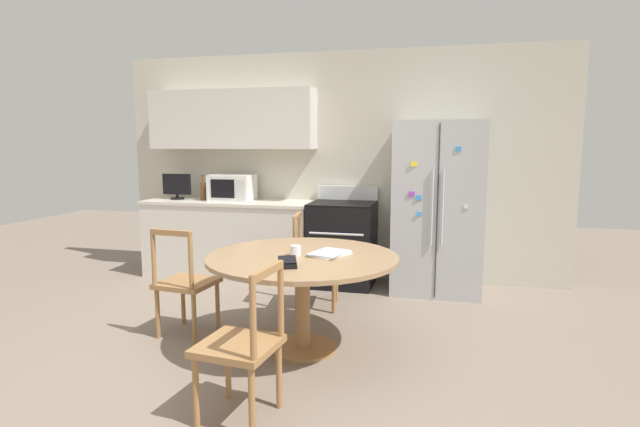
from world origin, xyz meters
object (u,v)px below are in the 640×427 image
object	(u,v)px
oven_range	(343,243)
dining_chair_left	(185,283)
wallet	(287,263)
counter_bottle	(203,190)
dining_chair_far	(314,263)
countertop_tv	(177,186)
candle_glass	(295,251)
microwave	(233,187)
refrigerator	(437,208)
dining_chair_near	(243,346)

from	to	relation	value
oven_range	dining_chair_left	world-z (taller)	oven_range
wallet	counter_bottle	bearing A→B (deg)	127.85
counter_bottle	dining_chair_far	world-z (taller)	counter_bottle
counter_bottle	dining_chair_far	distance (m)	1.89
countertop_tv	candle_glass	xyz separation A→B (m)	(2.03, -1.88, -0.29)
microwave	dining_chair_left	size ratio (longest dim) A/B	0.55
wallet	candle_glass	bearing A→B (deg)	97.70
microwave	wallet	distance (m)	2.70
candle_glass	refrigerator	bearing A→B (deg)	61.22
refrigerator	oven_range	world-z (taller)	refrigerator
refrigerator	candle_glass	size ratio (longest dim) A/B	21.35
refrigerator	counter_bottle	bearing A→B (deg)	178.87
countertop_tv	dining_chair_near	xyz separation A→B (m)	(2.01, -2.87, -0.63)
counter_bottle	wallet	bearing A→B (deg)	-52.15
refrigerator	dining_chair_near	size ratio (longest dim) A/B	1.99
countertop_tv	counter_bottle	bearing A→B (deg)	1.83
counter_bottle	wallet	distance (m)	2.85
oven_range	wallet	xyz separation A→B (m)	(0.05, -2.21, 0.29)
candle_glass	wallet	distance (m)	0.35
countertop_tv	dining_chair_far	size ratio (longest dim) A/B	0.38
refrigerator	candle_glass	distance (m)	2.10
counter_bottle	dining_chair_far	size ratio (longest dim) A/B	0.33
countertop_tv	microwave	bearing A→B (deg)	5.66
refrigerator	wallet	world-z (taller)	refrigerator
dining_chair_far	dining_chair_left	bearing A→B (deg)	-49.79
refrigerator	dining_chair_near	distance (m)	3.04
refrigerator	countertop_tv	distance (m)	3.04
dining_chair_left	wallet	world-z (taller)	dining_chair_left
oven_range	wallet	size ratio (longest dim) A/B	6.65
microwave	countertop_tv	xyz separation A→B (m)	(-0.69, -0.07, 0.01)
microwave	countertop_tv	size ratio (longest dim) A/B	1.44
microwave	dining_chair_near	world-z (taller)	microwave
dining_chair_near	dining_chair_far	bearing A→B (deg)	9.10
refrigerator	wallet	distance (m)	2.39
refrigerator	oven_range	bearing A→B (deg)	178.54
dining_chair_near	wallet	xyz separation A→B (m)	(0.07, 0.64, 0.33)
dining_chair_far	wallet	world-z (taller)	dining_chair_far
refrigerator	countertop_tv	bearing A→B (deg)	179.20
candle_glass	dining_chair_near	bearing A→B (deg)	-91.12
oven_range	wallet	world-z (taller)	oven_range
microwave	dining_chair_left	xyz separation A→B (m)	(0.38, -1.87, -0.62)
microwave	dining_chair_far	world-z (taller)	microwave
oven_range	candle_glass	bearing A→B (deg)	-89.77
refrigerator	dining_chair_near	xyz separation A→B (m)	(-1.03, -2.83, -0.46)
counter_bottle	dining_chair_left	xyz separation A→B (m)	(0.73, -1.81, -0.58)
microwave	countertop_tv	world-z (taller)	countertop_tv
counter_bottle	dining_chair_far	bearing A→B (deg)	-28.92
countertop_tv	dining_chair_far	xyz separation A→B (m)	(1.91, -0.86, -0.63)
wallet	microwave	bearing A→B (deg)	121.22
oven_range	candle_glass	xyz separation A→B (m)	(0.01, -1.86, 0.30)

